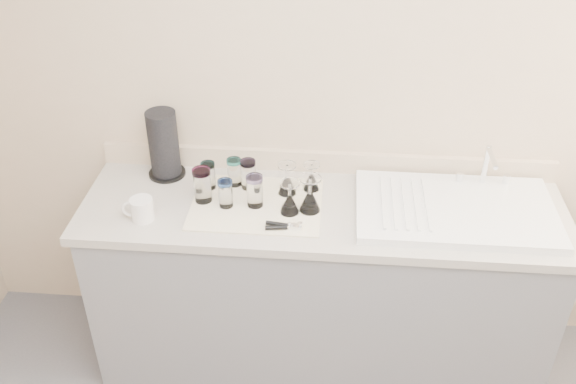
# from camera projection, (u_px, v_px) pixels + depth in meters

# --- Properties ---
(room_envelope) EXTENTS (3.54, 3.50, 2.52)m
(room_envelope) POSITION_uv_depth(u_px,v_px,m) (309.00, 280.00, 1.36)
(room_envelope) COLOR #515156
(room_envelope) RESTS_ON ground
(counter_unit) EXTENTS (2.06, 0.62, 0.90)m
(counter_unit) POSITION_uv_depth(u_px,v_px,m) (320.00, 286.00, 2.97)
(counter_unit) COLOR slate
(counter_unit) RESTS_ON ground
(sink_unit) EXTENTS (0.82, 0.50, 0.22)m
(sink_unit) POSITION_uv_depth(u_px,v_px,m) (456.00, 209.00, 2.67)
(sink_unit) COLOR white
(sink_unit) RESTS_ON counter_unit
(dish_towel) EXTENTS (0.55, 0.42, 0.01)m
(dish_towel) POSITION_uv_depth(u_px,v_px,m) (257.00, 204.00, 2.72)
(dish_towel) COLOR white
(dish_towel) RESTS_ON counter_unit
(tumbler_teal) EXTENTS (0.06, 0.06, 0.12)m
(tumbler_teal) POSITION_uv_depth(u_px,v_px,m) (208.00, 175.00, 2.79)
(tumbler_teal) COLOR white
(tumbler_teal) RESTS_ON dish_towel
(tumbler_cyan) EXTENTS (0.06, 0.06, 0.13)m
(tumbler_cyan) POSITION_uv_depth(u_px,v_px,m) (234.00, 172.00, 2.81)
(tumbler_cyan) COLOR white
(tumbler_cyan) RESTS_ON dish_towel
(tumbler_purple) EXTENTS (0.07, 0.07, 0.13)m
(tumbler_purple) POSITION_uv_depth(u_px,v_px,m) (248.00, 174.00, 2.79)
(tumbler_purple) COLOR white
(tumbler_purple) RESTS_ON dish_towel
(tumbler_magenta) EXTENTS (0.08, 0.08, 0.15)m
(tumbler_magenta) POSITION_uv_depth(u_px,v_px,m) (202.00, 185.00, 2.70)
(tumbler_magenta) COLOR white
(tumbler_magenta) RESTS_ON dish_towel
(tumbler_blue) EXTENTS (0.06, 0.06, 0.12)m
(tumbler_blue) POSITION_uv_depth(u_px,v_px,m) (226.00, 193.00, 2.67)
(tumbler_blue) COLOR white
(tumbler_blue) RESTS_ON dish_towel
(tumbler_lavender) EXTENTS (0.07, 0.07, 0.14)m
(tumbler_lavender) POSITION_uv_depth(u_px,v_px,m) (255.00, 191.00, 2.67)
(tumbler_lavender) COLOR white
(tumbler_lavender) RESTS_ON dish_towel
(goblet_back_left) EXTENTS (0.08, 0.08, 0.14)m
(goblet_back_left) POSITION_uv_depth(u_px,v_px,m) (287.00, 183.00, 2.76)
(goblet_back_left) COLOR white
(goblet_back_left) RESTS_ON dish_towel
(goblet_back_right) EXTENTS (0.07, 0.07, 0.13)m
(goblet_back_right) POSITION_uv_depth(u_px,v_px,m) (311.00, 181.00, 2.79)
(goblet_back_right) COLOR white
(goblet_back_right) RESTS_ON dish_towel
(goblet_front_left) EXTENTS (0.08, 0.08, 0.14)m
(goblet_front_left) POSITION_uv_depth(u_px,v_px,m) (290.00, 202.00, 2.64)
(goblet_front_left) COLOR white
(goblet_front_left) RESTS_ON dish_towel
(goblet_front_right) EXTENTS (0.09, 0.09, 0.16)m
(goblet_front_right) POSITION_uv_depth(u_px,v_px,m) (310.00, 199.00, 2.65)
(goblet_front_right) COLOR white
(goblet_front_right) RESTS_ON dish_towel
(can_opener) EXTENTS (0.15, 0.05, 0.02)m
(can_opener) POSITION_uv_depth(u_px,v_px,m) (284.00, 226.00, 2.57)
(can_opener) COLOR silver
(can_opener) RESTS_ON dish_towel
(white_mug) EXTENTS (0.14, 0.10, 0.10)m
(white_mug) POSITION_uv_depth(u_px,v_px,m) (141.00, 209.00, 2.62)
(white_mug) COLOR silver
(white_mug) RESTS_ON counter_unit
(paper_towel_roll) EXTENTS (0.17, 0.17, 0.31)m
(paper_towel_roll) POSITION_uv_depth(u_px,v_px,m) (164.00, 145.00, 2.84)
(paper_towel_roll) COLOR black
(paper_towel_roll) RESTS_ON counter_unit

